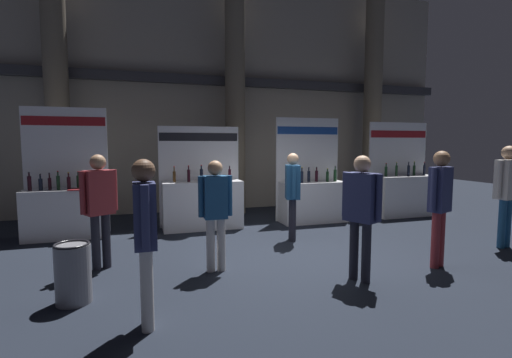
# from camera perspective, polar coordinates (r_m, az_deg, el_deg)

# --- Properties ---
(ground_plane) EXTENTS (26.84, 26.84, 0.00)m
(ground_plane) POSITION_cam_1_polar(r_m,az_deg,el_deg) (6.47, 5.75, -11.31)
(ground_plane) COLOR black
(hall_colonnade) EXTENTS (13.42, 1.20, 6.48)m
(hall_colonnade) POSITION_cam_1_polar(r_m,az_deg,el_deg) (10.63, -4.12, 12.74)
(hall_colonnade) COLOR gray
(hall_colonnade) RESTS_ON ground_plane
(exhibitor_booth_0) EXTENTS (1.57, 0.73, 2.60)m
(exhibitor_booth_0) POSITION_cam_1_polar(r_m,az_deg,el_deg) (8.29, -27.18, -3.76)
(exhibitor_booth_0) COLOR white
(exhibitor_booth_0) RESTS_ON ground_plane
(exhibitor_booth_1) EXTENTS (1.80, 0.66, 2.25)m
(exhibitor_booth_1) POSITION_cam_1_polar(r_m,az_deg,el_deg) (8.25, -8.27, -3.36)
(exhibitor_booth_1) COLOR white
(exhibitor_booth_1) RESTS_ON ground_plane
(exhibitor_booth_2) EXTENTS (1.63, 0.66, 2.49)m
(exhibitor_booth_2) POSITION_cam_1_polar(r_m,az_deg,el_deg) (8.97, 8.63, -2.68)
(exhibitor_booth_2) COLOR white
(exhibitor_booth_2) RESTS_ON ground_plane
(exhibitor_booth_3) EXTENTS (1.76, 0.66, 2.42)m
(exhibitor_booth_3) POSITION_cam_1_polar(r_m,az_deg,el_deg) (10.37, 21.77, -1.82)
(exhibitor_booth_3) COLOR white
(exhibitor_booth_3) RESTS_ON ground_plane
(trash_bin) EXTENTS (0.40, 0.40, 0.71)m
(trash_bin) POSITION_cam_1_polar(r_m,az_deg,el_deg) (4.95, -26.30, -12.84)
(trash_bin) COLOR slate
(trash_bin) RESTS_ON ground_plane
(visitor_0) EXTENTS (0.50, 0.23, 1.62)m
(visitor_0) POSITION_cam_1_polar(r_m,az_deg,el_deg) (5.40, -6.24, -4.30)
(visitor_0) COLOR silver
(visitor_0) RESTS_ON ground_plane
(visitor_1) EXTENTS (0.50, 0.39, 1.71)m
(visitor_1) POSITION_cam_1_polar(r_m,az_deg,el_deg) (5.93, -22.94, -3.15)
(visitor_1) COLOR #23232D
(visitor_1) RESTS_ON ground_plane
(visitor_2) EXTENTS (0.57, 0.32, 1.83)m
(visitor_2) POSITION_cam_1_polar(r_m,az_deg,el_deg) (7.96, 34.14, -0.92)
(visitor_2) COLOR navy
(visitor_2) RESTS_ON ground_plane
(visitor_3) EXTENTS (0.48, 0.33, 1.76)m
(visitor_3) POSITION_cam_1_polar(r_m,az_deg,el_deg) (6.19, 26.42, -2.76)
(visitor_3) COLOR maroon
(visitor_3) RESTS_ON ground_plane
(visitor_4) EXTENTS (0.23, 0.48, 1.71)m
(visitor_4) POSITION_cam_1_polar(r_m,az_deg,el_deg) (3.87, -16.68, -7.62)
(visitor_4) COLOR silver
(visitor_4) RESTS_ON ground_plane
(visitor_5) EXTENTS (0.41, 0.54, 1.71)m
(visitor_5) POSITION_cam_1_polar(r_m,az_deg,el_deg) (5.18, 15.87, -3.97)
(visitor_5) COLOR #23232D
(visitor_5) RESTS_ON ground_plane
(visitor_7) EXTENTS (0.35, 0.51, 1.69)m
(visitor_7) POSITION_cam_1_polar(r_m,az_deg,el_deg) (7.13, 5.64, -1.46)
(visitor_7) COLOR #23232D
(visitor_7) RESTS_ON ground_plane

